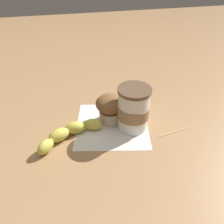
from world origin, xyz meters
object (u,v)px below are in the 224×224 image
Objects in this scene: muffin at (111,107)px; sugar_packet at (114,98)px; banana at (69,133)px; coffee_cup at (133,109)px.

muffin is 1.82× the size of sugar_packet.
muffin is 0.45× the size of banana.
sugar_packet is at bearing -108.70° from muffin.
banana is 0.25m from sugar_packet.
banana is at bearing 20.46° from muffin.
muffin is 0.15m from banana.
coffee_cup is 0.20m from banana.
coffee_cup is 0.69× the size of banana.
coffee_cup is 1.51× the size of muffin.
coffee_cup is at bearing 96.10° from sugar_packet.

